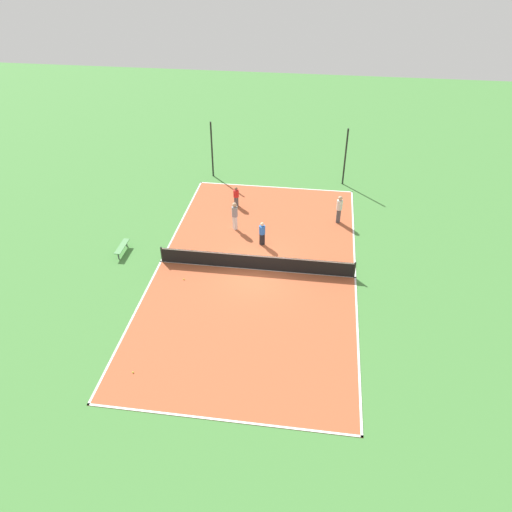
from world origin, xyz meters
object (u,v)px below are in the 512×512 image
object	(u,v)px
tennis_ball_left_sideline	(184,279)
tennis_ball_right_alley	(133,372)
player_far_white	(339,207)
fence_post_back_left	(212,150)
tennis_net	(256,262)
bench	(122,247)
tennis_ball_far_baseline	(289,270)
tennis_ball_midcourt	(195,256)
player_near_blue	(262,232)
player_baseline_gray	(235,214)
fence_post_back_right	(345,157)
player_coach_red	(236,196)

from	to	relation	value
tennis_ball_left_sideline	tennis_ball_right_alley	world-z (taller)	same
player_far_white	fence_post_back_left	bearing A→B (deg)	-31.39
tennis_net	bench	bearing A→B (deg)	175.76
tennis_ball_right_alley	tennis_ball_far_baseline	bearing A→B (deg)	54.12
tennis_ball_midcourt	player_near_blue	bearing A→B (deg)	25.37
player_baseline_gray	tennis_ball_left_sideline	world-z (taller)	player_baseline_gray
bench	fence_post_back_left	bearing A→B (deg)	-16.25
player_baseline_gray	fence_post_back_right	xyz separation A→B (m)	(6.59, 7.17, 0.98)
bench	tennis_ball_midcourt	bearing A→B (deg)	-87.53
player_coach_red	tennis_ball_midcourt	distance (m)	6.27
tennis_net	bench	size ratio (longest dim) A/B	6.68
tennis_ball_left_sideline	fence_post_back_right	size ratio (longest dim) A/B	0.02
player_near_blue	tennis_ball_right_alley	distance (m)	11.41
player_far_white	tennis_ball_right_alley	world-z (taller)	player_far_white
player_coach_red	tennis_ball_midcourt	xyz separation A→B (m)	(-1.37, -6.07, -0.74)
tennis_ball_right_alley	fence_post_back_left	bearing A→B (deg)	91.69
tennis_net	tennis_ball_far_baseline	xyz separation A→B (m)	(1.79, 0.14, -0.46)
player_far_white	player_baseline_gray	size ratio (longest dim) A/B	1.00
bench	fence_post_back_left	distance (m)	11.13
tennis_ball_far_baseline	tennis_net	bearing A→B (deg)	-175.56
player_coach_red	tennis_ball_right_alley	bearing A→B (deg)	7.72
player_coach_red	fence_post_back_left	bearing A→B (deg)	-135.13
tennis_ball_midcourt	player_baseline_gray	bearing A→B (deg)	61.07
tennis_net	tennis_ball_far_baseline	bearing A→B (deg)	4.44
tennis_ball_left_sideline	tennis_ball_far_baseline	distance (m)	5.70
bench	player_coach_red	distance (m)	8.37
tennis_ball_left_sideline	fence_post_back_right	xyz separation A→B (m)	(8.41, 12.62, 2.00)
player_far_white	tennis_ball_midcourt	size ratio (longest dim) A/B	26.96
tennis_net	tennis_ball_left_sideline	size ratio (longest dim) A/B	156.86
tennis_net	tennis_ball_far_baseline	world-z (taller)	tennis_net
player_coach_red	fence_post_back_right	bearing A→B (deg)	136.63
tennis_net	fence_post_back_right	bearing A→B (deg)	66.97
player_near_blue	tennis_ball_left_sideline	size ratio (longest dim) A/B	21.90
player_near_blue	player_baseline_gray	bearing A→B (deg)	96.42
player_coach_red	player_near_blue	bearing A→B (deg)	42.66
bench	player_far_white	bearing A→B (deg)	-67.46
player_coach_red	player_baseline_gray	distance (m)	2.90
player_coach_red	tennis_ball_right_alley	xyz separation A→B (m)	(-1.91, -14.93, -0.74)
player_far_white	player_near_blue	world-z (taller)	player_far_white
tennis_ball_right_alley	tennis_ball_midcourt	bearing A→B (deg)	86.51
player_baseline_gray	tennis_net	bearing A→B (deg)	164.21
tennis_ball_right_alley	fence_post_back_right	distance (m)	21.30
player_near_blue	tennis_net	bearing A→B (deg)	-135.49
tennis_ball_midcourt	tennis_ball_right_alley	xyz separation A→B (m)	(-0.54, -8.86, 0.00)
bench	tennis_ball_right_alley	xyz separation A→B (m)	(3.65, -8.68, -0.33)
tennis_ball_far_baseline	tennis_ball_midcourt	bearing A→B (deg)	173.47
tennis_ball_far_baseline	tennis_ball_left_sideline	bearing A→B (deg)	-163.54
tennis_ball_far_baseline	fence_post_back_right	size ratio (longest dim) A/B	0.02
tennis_net	player_coach_red	world-z (taller)	player_coach_red
player_far_white	tennis_ball_far_baseline	bearing A→B (deg)	64.01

